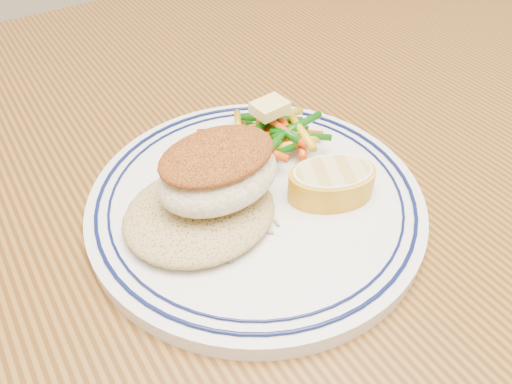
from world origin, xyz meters
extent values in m
cube|color=#4F2E0F|center=(0.00, 0.00, 0.73)|extent=(1.50, 0.90, 0.04)
cylinder|color=#4F2E0F|center=(0.68, 0.38, 0.35)|extent=(0.07, 0.07, 0.71)
cylinder|color=white|center=(-0.02, -0.04, 0.76)|extent=(0.27, 0.27, 0.01)
torus|color=#0A113F|center=(-0.02, -0.04, 0.77)|extent=(0.26, 0.26, 0.00)
torus|color=#0A113F|center=(-0.02, -0.04, 0.77)|extent=(0.24, 0.24, 0.00)
ellipsoid|color=tan|center=(-0.07, -0.04, 0.78)|extent=(0.12, 0.11, 0.02)
ellipsoid|color=#F6EDCB|center=(-0.05, -0.04, 0.80)|extent=(0.10, 0.07, 0.04)
ellipsoid|color=#964A18|center=(-0.05, -0.04, 0.82)|extent=(0.09, 0.06, 0.02)
cylinder|color=#0C510A|center=(0.02, 0.00, 0.77)|extent=(0.03, 0.05, 0.01)
cylinder|color=#0C510A|center=(0.05, 0.02, 0.77)|extent=(0.04, 0.05, 0.01)
cylinder|color=gold|center=(0.01, 0.02, 0.77)|extent=(0.03, 0.06, 0.01)
cylinder|color=#0C510A|center=(0.03, 0.02, 0.77)|extent=(0.01, 0.05, 0.01)
cylinder|color=#0C510A|center=(0.00, 0.01, 0.77)|extent=(0.06, 0.02, 0.01)
cylinder|color=#0C510A|center=(-0.01, 0.01, 0.77)|extent=(0.02, 0.06, 0.01)
cylinder|color=gold|center=(0.04, 0.03, 0.77)|extent=(0.05, 0.01, 0.01)
cylinder|color=#D9460A|center=(-0.01, 0.00, 0.77)|extent=(0.02, 0.06, 0.01)
cylinder|color=#D9460A|center=(0.04, 0.01, 0.77)|extent=(0.05, 0.01, 0.01)
cylinder|color=#D9460A|center=(0.04, 0.00, 0.78)|extent=(0.06, 0.04, 0.01)
cylinder|color=#0C510A|center=(0.00, -0.01, 0.78)|extent=(0.06, 0.03, 0.01)
cylinder|color=gold|center=(0.04, 0.00, 0.78)|extent=(0.04, 0.03, 0.01)
cylinder|color=#D9460A|center=(0.05, -0.02, 0.78)|extent=(0.04, 0.05, 0.01)
cylinder|color=gold|center=(0.03, -0.01, 0.78)|extent=(0.05, 0.03, 0.01)
cylinder|color=#D9460A|center=(0.01, 0.00, 0.78)|extent=(0.06, 0.01, 0.01)
cylinder|color=gold|center=(0.05, 0.02, 0.78)|extent=(0.05, 0.01, 0.01)
cylinder|color=gold|center=(0.01, 0.01, 0.78)|extent=(0.05, 0.02, 0.01)
cylinder|color=gold|center=(0.01, 0.03, 0.78)|extent=(0.03, 0.05, 0.01)
cylinder|color=gold|center=(0.03, -0.02, 0.78)|extent=(0.05, 0.02, 0.01)
cylinder|color=#D9460A|center=(-0.01, -0.02, 0.78)|extent=(0.05, 0.03, 0.01)
cylinder|color=#D9460A|center=(0.04, 0.01, 0.78)|extent=(0.03, 0.06, 0.01)
cylinder|color=#D9460A|center=(-0.01, 0.03, 0.78)|extent=(0.05, 0.04, 0.01)
cylinder|color=#0C510A|center=(0.02, 0.01, 0.78)|extent=(0.06, 0.04, 0.01)
cylinder|color=#0C510A|center=(0.04, 0.02, 0.78)|extent=(0.05, 0.04, 0.01)
cylinder|color=#D9460A|center=(0.00, -0.01, 0.78)|extent=(0.03, 0.06, 0.01)
cylinder|color=#0C510A|center=(0.04, -0.02, 0.78)|extent=(0.04, 0.04, 0.01)
cylinder|color=#0C510A|center=(0.03, 0.01, 0.79)|extent=(0.01, 0.06, 0.01)
cylinder|color=gold|center=(0.04, -0.02, 0.79)|extent=(0.02, 0.05, 0.01)
cylinder|color=#0C510A|center=(0.05, -0.01, 0.79)|extent=(0.06, 0.01, 0.01)
cylinder|color=#D9460A|center=(0.03, 0.00, 0.79)|extent=(0.02, 0.06, 0.01)
cylinder|color=#0C510A|center=(0.01, -0.02, 0.79)|extent=(0.05, 0.04, 0.02)
cube|color=#EFDD75|center=(0.03, 0.01, 0.80)|extent=(0.03, 0.03, 0.01)
torus|color=white|center=(0.03, -0.07, 0.79)|extent=(0.08, 0.08, 0.00)
camera|label=1|loc=(-0.18, -0.29, 1.04)|focal=35.00mm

